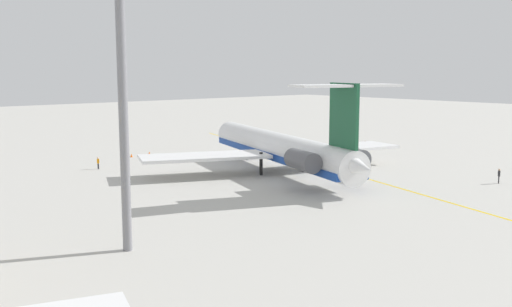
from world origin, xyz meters
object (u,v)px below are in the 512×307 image
at_px(light_mast, 120,28).
at_px(ground_crew_near_nose, 342,140).
at_px(ground_crew_portside, 98,161).
at_px(safety_cone_wingtip, 131,155).
at_px(main_jetliner, 283,148).
at_px(ground_crew_starboard, 365,145).
at_px(ground_crew_near_tail, 499,174).
at_px(safety_cone_nose, 149,153).

bearing_deg(light_mast, ground_crew_near_nose, -63.20).
relative_size(ground_crew_portside, safety_cone_wingtip, 3.03).
bearing_deg(ground_crew_portside, main_jetliner, 113.85).
bearing_deg(main_jetliner, safety_cone_wingtip, 34.91).
bearing_deg(main_jetliner, ground_crew_starboard, -58.83).
bearing_deg(ground_crew_near_tail, ground_crew_starboard, -36.11).
height_order(ground_crew_starboard, light_mast, light_mast).
bearing_deg(safety_cone_nose, ground_crew_near_nose, -111.91).
xyz_separation_m(ground_crew_starboard, light_mast, (-22.48, 56.01, 15.37)).
xyz_separation_m(ground_crew_near_nose, ground_crew_starboard, (-6.91, 2.17, 0.08)).
bearing_deg(ground_crew_near_nose, ground_crew_near_tail, 20.20).
bearing_deg(ground_crew_near_nose, safety_cone_wingtip, -70.81).
distance_m(ground_crew_near_tail, light_mast, 49.12).
bearing_deg(ground_crew_near_tail, light_mast, 66.12).
distance_m(ground_crew_near_nose, light_mast, 66.98).
xyz_separation_m(main_jetliner, safety_cone_nose, (25.86, 4.93, -3.03)).
distance_m(ground_crew_portside, light_mast, 40.91).
distance_m(ground_crew_portside, ground_crew_starboard, 43.56).
xyz_separation_m(ground_crew_portside, safety_cone_wingtip, (6.89, -8.79, -0.78)).
bearing_deg(main_jetliner, ground_crew_near_nose, -46.89).
relative_size(main_jetliner, safety_cone_wingtip, 74.05).
xyz_separation_m(ground_crew_near_tail, safety_cone_wingtip, (47.52, 23.23, -0.87)).
height_order(main_jetliner, ground_crew_near_nose, main_jetliner).
relative_size(main_jetliner, safety_cone_nose, 74.05).
distance_m(ground_crew_starboard, safety_cone_nose, 35.56).
xyz_separation_m(safety_cone_nose, light_mast, (-42.17, 26.40, 16.22)).
height_order(main_jetliner, ground_crew_starboard, main_jetliner).
relative_size(ground_crew_near_tail, safety_cone_nose, 3.29).
relative_size(ground_crew_near_nose, ground_crew_near_tail, 0.91).
bearing_deg(main_jetliner, ground_crew_near_tail, -128.40).
xyz_separation_m(ground_crew_near_nose, light_mast, (-29.39, 58.17, 15.45)).
distance_m(ground_crew_near_nose, safety_cone_nose, 34.25).
bearing_deg(ground_crew_portside, safety_cone_wingtip, -160.28).
bearing_deg(ground_crew_near_tail, safety_cone_nose, 5.62).
bearing_deg(main_jetliner, ground_crew_portside, 59.33).
bearing_deg(ground_crew_starboard, ground_crew_portside, 74.03).
height_order(ground_crew_portside, safety_cone_wingtip, ground_crew_portside).
relative_size(main_jetliner, ground_crew_near_tail, 22.52).
xyz_separation_m(ground_crew_portside, safety_cone_nose, (7.08, -12.09, -0.78)).
bearing_deg(ground_crew_starboard, safety_cone_nose, 57.23).
relative_size(main_jetliner, light_mast, 1.34).
distance_m(safety_cone_wingtip, light_mast, 50.58).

